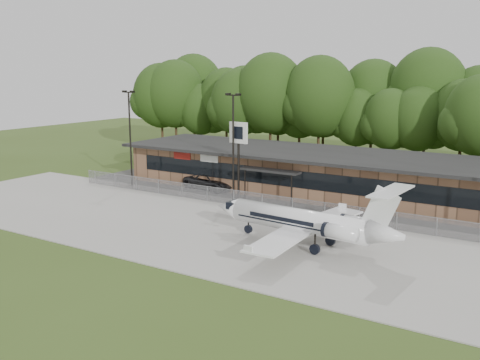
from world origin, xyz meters
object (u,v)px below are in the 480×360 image
Objects in this scene: pole_sign at (239,141)px; business_jet at (306,223)px; suv at (211,182)px; terminal at (314,172)px.

business_jet is at bearing -33.76° from pole_sign.
terminal is at bearing -58.22° from suv.
suv is (-9.75, -4.39, -1.33)m from terminal.
pole_sign is (5.14, -2.75, 4.94)m from suv.
business_jet reaches higher than terminal.
suv is at bearing -155.74° from terminal.
pole_sign is at bearing -110.62° from suv.
terminal is at bearing 116.73° from business_jet.
suv is (-16.41, 11.87, -0.96)m from business_jet.
suv is at bearing 157.08° from pole_sign.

